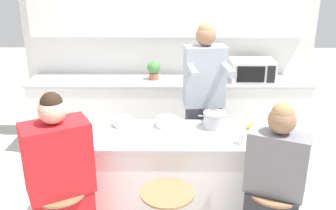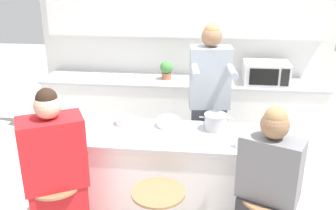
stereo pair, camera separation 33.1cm
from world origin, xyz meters
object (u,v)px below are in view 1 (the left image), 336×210
at_px(kitchen_island, 168,177).
at_px(microwave, 252,70).
at_px(person_cooking, 203,110).
at_px(coffee_cup_near, 242,139).
at_px(person_wrapped_blanket, 61,188).
at_px(banana_bunch, 252,126).
at_px(cooking_pot, 214,120).
at_px(potted_plant, 154,69).
at_px(person_seated_near, 273,195).
at_px(fruit_bowl, 123,122).

distance_m(kitchen_island, microwave, 1.96).
distance_m(person_cooking, coffee_cup_near, 0.81).
bearing_deg(person_wrapped_blanket, coffee_cup_near, -13.83).
height_order(person_cooking, person_wrapped_blanket, person_cooking).
xyz_separation_m(kitchen_island, banana_bunch, (0.78, 0.12, 0.47)).
xyz_separation_m(cooking_pot, coffee_cup_near, (0.20, -0.34, -0.03)).
xyz_separation_m(banana_bunch, potted_plant, (-0.97, 1.45, 0.15)).
relative_size(person_seated_near, fruit_bowl, 8.01).
height_order(coffee_cup_near, banana_bunch, coffee_cup_near).
relative_size(fruit_bowl, potted_plant, 0.74).
bearing_deg(person_wrapped_blanket, kitchen_island, 6.53).
relative_size(person_cooking, cooking_pot, 6.08).
distance_m(person_seated_near, microwave, 2.17).
bearing_deg(potted_plant, person_wrapped_blanket, -106.24).
distance_m(fruit_bowl, banana_bunch, 1.20).
distance_m(person_wrapped_blanket, fruit_bowl, 0.88).
bearing_deg(microwave, kitchen_island, -124.21).
bearing_deg(cooking_pot, kitchen_island, -161.65).
xyz_separation_m(person_seated_near, banana_bunch, (-0.04, 0.69, 0.28)).
bearing_deg(kitchen_island, potted_plant, 97.01).
relative_size(kitchen_island, person_cooking, 1.15).
bearing_deg(person_wrapped_blanket, potted_plant, 45.21).
relative_size(banana_bunch, potted_plant, 0.67).
bearing_deg(banana_bunch, person_seated_near, -86.52).
bearing_deg(person_seated_near, banana_bunch, 117.74).
bearing_deg(coffee_cup_near, person_wrapped_blanket, -165.27).
relative_size(cooking_pot, potted_plant, 1.25).
relative_size(fruit_bowl, banana_bunch, 1.11).
relative_size(coffee_cup_near, banana_bunch, 0.66).
bearing_deg(coffee_cup_near, microwave, 76.34).
bearing_deg(fruit_bowl, coffee_cup_near, -19.48).
bearing_deg(kitchen_island, coffee_cup_near, -17.36).
bearing_deg(person_seated_near, microwave, 108.13).
height_order(person_cooking, coffee_cup_near, person_cooking).
bearing_deg(microwave, person_wrapped_blanket, -131.42).
bearing_deg(potted_plant, cooking_pot, -66.56).
bearing_deg(coffee_cup_near, cooking_pot, 120.49).
height_order(cooking_pot, coffee_cup_near, cooking_pot).
xyz_separation_m(kitchen_island, fruit_bowl, (-0.42, 0.18, 0.48)).
xyz_separation_m(kitchen_island, potted_plant, (-0.19, 1.57, 0.61)).
relative_size(person_seated_near, potted_plant, 5.92).
bearing_deg(person_cooking, person_wrapped_blanket, -142.40).
bearing_deg(cooking_pot, person_wrapped_blanket, -150.09).
distance_m(person_wrapped_blanket, cooking_pot, 1.46).
distance_m(person_wrapped_blanket, coffee_cup_near, 1.51).
bearing_deg(potted_plant, banana_bunch, -56.29).
bearing_deg(banana_bunch, coffee_cup_near, -116.10).
relative_size(person_cooking, banana_bunch, 11.36).
bearing_deg(person_wrapped_blanket, person_seated_near, -28.55).
bearing_deg(potted_plant, microwave, -1.47).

